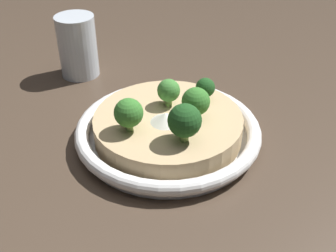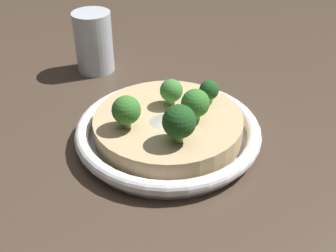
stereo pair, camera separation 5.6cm
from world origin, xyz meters
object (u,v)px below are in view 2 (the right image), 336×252
object	(u,v)px
broccoli_left	(171,91)
broccoli_back_left	(209,91)
risotto_bowl	(168,129)
broccoli_front_right	(126,110)
broccoli_right	(179,122)
broccoli_back	(195,104)
drinking_glass	(94,42)

from	to	relation	value
broccoli_left	broccoli_back_left	bearing A→B (deg)	119.23
broccoli_left	risotto_bowl	bearing A→B (deg)	14.55
broccoli_front_right	broccoli_left	distance (m)	0.08
broccoli_back_left	broccoli_left	bearing A→B (deg)	-60.77
broccoli_front_right	broccoli_right	xyz separation A→B (m)	(0.00, 0.07, 0.00)
broccoli_back_left	broccoli_right	bearing A→B (deg)	-2.42
broccoli_back	broccoli_back_left	bearing A→B (deg)	177.22
drinking_glass	broccoli_left	bearing A→B (deg)	59.22
broccoli_front_right	risotto_bowl	bearing A→B (deg)	138.44
broccoli_right	broccoli_back	bearing A→B (deg)	177.93
broccoli_front_right	broccoli_left	bearing A→B (deg)	157.13
risotto_bowl	broccoli_front_right	xyz separation A→B (m)	(0.04, -0.04, 0.05)
broccoli_back	broccoli_back_left	size ratio (longest dim) A/B	1.31
broccoli_front_right	drinking_glass	distance (m)	0.25
broccoli_back	broccoli_back_left	distance (m)	0.05
risotto_bowl	broccoli_back_left	distance (m)	0.08
risotto_bowl	broccoli_back	distance (m)	0.06
broccoli_front_right	broccoli_back_left	world-z (taller)	broccoli_front_right
drinking_glass	broccoli_right	bearing A→B (deg)	51.09
broccoli_left	drinking_glass	distance (m)	0.22
broccoli_front_right	broccoli_back	world-z (taller)	same
broccoli_front_right	broccoli_left	world-z (taller)	broccoli_front_right
risotto_bowl	broccoli_right	distance (m)	0.07
broccoli_left	drinking_glass	size ratio (longest dim) A/B	0.36
broccoli_back	broccoli_left	distance (m)	0.05
broccoli_left	broccoli_back	bearing A→B (deg)	61.68
broccoli_left	broccoli_back_left	distance (m)	0.05
risotto_bowl	broccoli_front_right	world-z (taller)	broccoli_front_right
broccoli_left	broccoli_back_left	size ratio (longest dim) A/B	1.13
risotto_bowl	broccoli_left	xyz separation A→B (m)	(-0.03, -0.01, 0.04)
broccoli_right	broccoli_left	distance (m)	0.08
risotto_bowl	broccoli_back_left	world-z (taller)	broccoli_back_left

